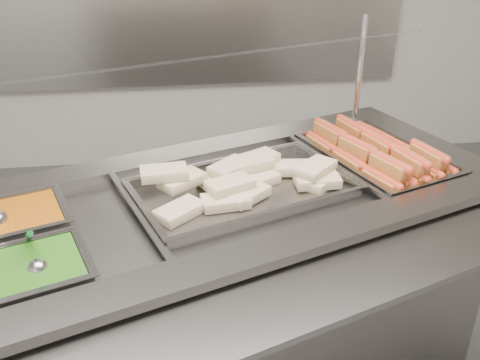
{
  "coord_description": "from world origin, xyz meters",
  "views": [
    {
      "loc": [
        -0.12,
        -1.25,
        1.72
      ],
      "look_at": [
        0.09,
        0.3,
        0.92
      ],
      "focal_mm": 40.0,
      "sensor_mm": 36.0,
      "label": 1
    }
  ],
  "objects": [
    {
      "name": "pan_beans",
      "position": [
        -0.62,
        0.19,
        0.86
      ],
      "size": [
        0.36,
        0.33,
        0.1
      ],
      "color": "gray",
      "rests_on": "steam_counter"
    },
    {
      "name": "steam_counter",
      "position": [
        0.04,
        0.28,
        0.45
      ],
      "size": [
        2.06,
        1.42,
        0.9
      ],
      "color": "slate",
      "rests_on": "ground"
    },
    {
      "name": "hotdogs_in_buns",
      "position": [
        0.62,
        0.48,
        0.91
      ],
      "size": [
        0.45,
        0.58,
        0.12
      ],
      "color": "#AD5424",
      "rests_on": "pan_hotdogs"
    },
    {
      "name": "pan_peas",
      "position": [
        -0.52,
        -0.08,
        0.86
      ],
      "size": [
        0.36,
        0.33,
        0.1
      ],
      "color": "gray",
      "rests_on": "steam_counter"
    },
    {
      "name": "pan_hotdogs",
      "position": [
        0.63,
        0.49,
        0.86
      ],
      "size": [
        0.51,
        0.63,
        0.1
      ],
      "color": "gray",
      "rests_on": "steam_counter"
    },
    {
      "name": "pan_wraps",
      "position": [
        0.1,
        0.3,
        0.87
      ],
      "size": [
        0.78,
        0.61,
        0.07
      ],
      "color": "gray",
      "rests_on": "steam_counter"
    },
    {
      "name": "tortilla_wraps",
      "position": [
        0.11,
        0.33,
        0.91
      ],
      "size": [
        0.69,
        0.43,
        0.1
      ],
      "color": "#C8B286",
      "rests_on": "pan_wraps"
    },
    {
      "name": "tray_rail",
      "position": [
        0.21,
        -0.2,
        0.85
      ],
      "size": [
        1.78,
        0.94,
        0.05
      ],
      "color": "gray",
      "rests_on": "steam_counter"
    },
    {
      "name": "sneeze_guard",
      "position": [
        -0.04,
        0.48,
        1.27
      ],
      "size": [
        1.66,
        0.84,
        0.44
      ],
      "color": "silver",
      "rests_on": "steam_counter"
    },
    {
      "name": "serving_spoon",
      "position": [
        -0.49,
        -0.07,
        0.91
      ],
      "size": [
        0.09,
        0.17,
        0.14
      ],
      "color": "#B5B4BA",
      "rests_on": "pan_peas"
    }
  ]
}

